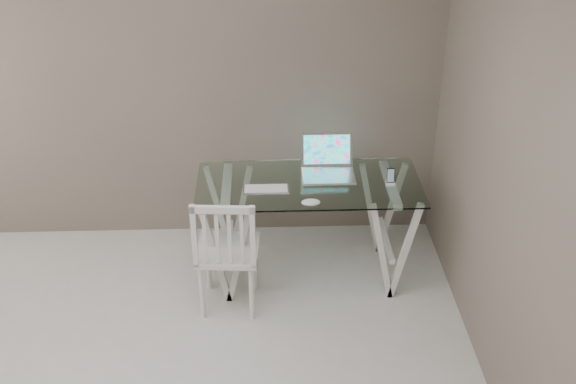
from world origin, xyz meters
name	(u,v)px	position (x,y,z in m)	size (l,w,h in m)	color
room	(73,168)	(-0.06, 0.02, 1.72)	(4.50, 4.52, 2.71)	#B7B4AF
desk	(308,229)	(1.01, 1.62, 0.38)	(1.50, 0.70, 0.75)	silver
chair	(226,249)	(0.46, 1.24, 0.48)	(0.42, 0.42, 0.87)	silver
laptop	(328,165)	(1.15, 1.77, 0.80)	(0.36, 0.33, 0.24)	silver
keyboard	(266,189)	(0.72, 1.54, 0.75)	(0.31, 0.13, 0.01)	silver
mouse	(311,202)	(1.00, 1.33, 0.77)	(0.12, 0.07, 0.04)	silver
phone_dock	(390,180)	(1.55, 1.58, 0.78)	(0.06, 0.06, 0.11)	white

